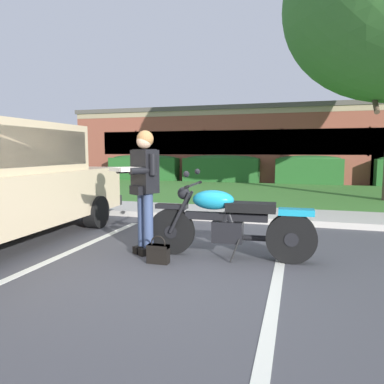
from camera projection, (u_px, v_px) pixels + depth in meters
ground_plane at (187, 270)px, 4.40m from camera, size 140.00×140.00×0.00m
curb_strip at (234, 219)px, 7.37m from camera, size 60.00×0.20×0.12m
concrete_walk at (241, 213)px, 8.18m from camera, size 60.00×1.50×0.08m
grass_lawn at (262, 193)px, 12.19m from camera, size 60.00×6.93×0.06m
stall_stripe_0 at (68, 253)px, 5.12m from camera, size 0.17×4.40×0.01m
stall_stripe_1 at (278, 273)px, 4.28m from camera, size 0.17×4.40×0.01m
motorcycle at (236, 223)px, 4.82m from camera, size 2.24×0.82×1.18m
rider_person at (144, 182)px, 4.98m from camera, size 0.60×0.67×1.70m
handbag at (158, 252)px, 4.65m from camera, size 0.28×0.13×0.36m
hedge_left at (144, 167)px, 17.51m from camera, size 3.40×0.90×1.24m
hedge_center_left at (221, 168)px, 16.41m from camera, size 3.40×0.90×1.24m
hedge_center_right at (309, 169)px, 15.32m from camera, size 2.70×0.90×1.24m
brick_building at (287, 145)px, 21.06m from camera, size 20.58×11.20×3.49m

